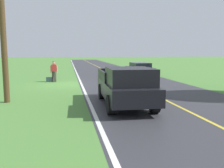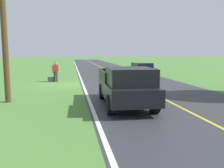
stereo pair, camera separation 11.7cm
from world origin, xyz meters
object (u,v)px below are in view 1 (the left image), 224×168
(hitchhiker_walking, at_px, (54,70))
(utility_pole_roadside, at_px, (2,14))
(suitcase_carried, at_px, (49,80))
(pickup_truck_passing, at_px, (126,85))
(sedan_near_oncoming, at_px, (140,69))

(hitchhiker_walking, height_order, utility_pole_roadside, utility_pole_roadside)
(suitcase_carried, distance_m, pickup_truck_passing, 10.68)
(sedan_near_oncoming, bearing_deg, utility_pole_roadside, 47.16)
(utility_pole_roadside, bearing_deg, hitchhiker_walking, -103.10)
(hitchhiker_walking, height_order, sedan_near_oncoming, hitchhiker_walking)
(suitcase_carried, bearing_deg, utility_pole_roadside, -5.98)
(hitchhiker_walking, distance_m, suitcase_carried, 0.89)
(sedan_near_oncoming, bearing_deg, hitchhiker_walking, 19.91)
(hitchhiker_walking, height_order, pickup_truck_passing, pickup_truck_passing)
(sedan_near_oncoming, bearing_deg, suitcase_carried, 19.31)
(hitchhiker_walking, xyz_separation_m, utility_pole_roadside, (1.86, 8.01, 3.29))
(pickup_truck_passing, distance_m, sedan_near_oncoming, 13.70)
(hitchhiker_walking, relative_size, sedan_near_oncoming, 0.39)
(pickup_truck_passing, relative_size, sedan_near_oncoming, 1.23)
(pickup_truck_passing, xyz_separation_m, sedan_near_oncoming, (-4.64, -12.89, -0.21))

